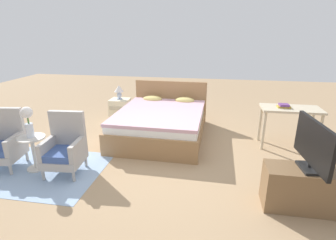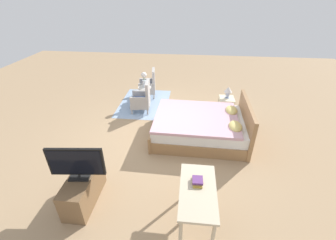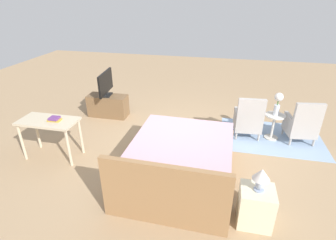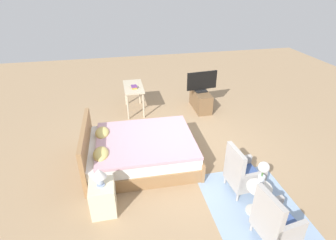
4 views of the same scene
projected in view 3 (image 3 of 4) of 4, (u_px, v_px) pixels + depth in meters
The scene contains 13 objects.
ground_plane at pixel (178, 146), 5.33m from camera, with size 16.00×16.00×0.00m, color #A38460.
floor_rug at pixel (271, 137), 5.63m from camera, with size 2.10×1.50×0.01m.
bed at pixel (179, 163), 4.30m from camera, with size 1.73×2.23×0.96m.
armchair_by_window_left at pixel (302, 125), 5.31m from camera, with size 0.61×0.61×0.92m.
armchair_by_window_right at pixel (248, 120), 5.51m from camera, with size 0.58×0.58×0.92m.
side_table at pixel (274, 124), 5.45m from camera, with size 0.40×0.40×0.55m.
flower_vase at pixel (278, 102), 5.23m from camera, with size 0.17×0.17×0.48m.
nightstand at pixel (255, 206), 3.45m from camera, with size 0.44×0.41×0.55m.
table_lamp at pixel (261, 177), 3.24m from camera, with size 0.22×0.22×0.33m.
tv_stand at pixel (108, 106), 6.50m from camera, with size 0.96×0.40×0.54m.
tv_flatscreen at pixel (106, 84), 6.24m from camera, with size 0.23×0.88×0.59m.
vanity_desk at pixel (49, 126), 4.72m from camera, with size 1.04×0.52×0.76m.
book_stack at pixel (54, 119), 4.64m from camera, with size 0.23×0.16×0.07m.
Camera 3 is at (-0.78, 4.48, 2.83)m, focal length 28.00 mm.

